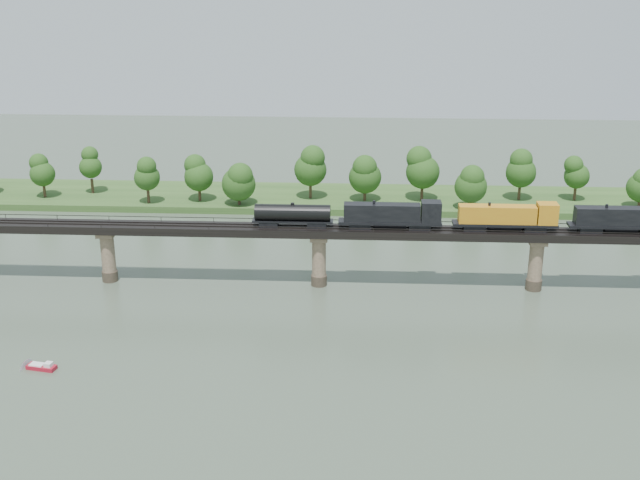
{
  "coord_description": "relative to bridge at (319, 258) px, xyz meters",
  "views": [
    {
      "loc": [
        7.74,
        -109.7,
        58.12
      ],
      "look_at": [
        0.2,
        30.0,
        9.0
      ],
      "focal_mm": 45.0,
      "sensor_mm": 36.0,
      "label": 1
    }
  ],
  "objects": [
    {
      "name": "ground",
      "position": [
        0.0,
        -30.0,
        -5.46
      ],
      "size": [
        400.0,
        400.0,
        0.0
      ],
      "primitive_type": "plane",
      "color": "#384637",
      "rests_on": "ground"
    },
    {
      "name": "bridge",
      "position": [
        0.0,
        0.0,
        0.0
      ],
      "size": [
        236.0,
        30.0,
        11.5
      ],
      "color": "#473A2D",
      "rests_on": "ground"
    },
    {
      "name": "bridge_superstructure",
      "position": [
        0.0,
        0.0,
        6.33
      ],
      "size": [
        220.0,
        4.9,
        0.75
      ],
      "color": "black",
      "rests_on": "bridge"
    },
    {
      "name": "far_bank",
      "position": [
        0.0,
        55.0,
        -4.66
      ],
      "size": [
        300.0,
        24.0,
        1.6
      ],
      "primitive_type": "cube",
      "color": "#2C4D1E",
      "rests_on": "ground"
    },
    {
      "name": "freight_train",
      "position": [
        27.02,
        0.0,
        8.55
      ],
      "size": [
        76.24,
        2.97,
        5.25
      ],
      "color": "black",
      "rests_on": "bridge"
    },
    {
      "name": "far_treeline",
      "position": [
        -8.21,
        50.52,
        3.37
      ],
      "size": [
        289.06,
        17.54,
        13.6
      ],
      "color": "#382619",
      "rests_on": "far_bank"
    },
    {
      "name": "motorboat",
      "position": [
        -39.7,
        -35.12,
        -5.03
      ],
      "size": [
        4.66,
        2.43,
        1.24
      ],
      "rotation": [
        0.0,
        0.0,
        -0.2
      ],
      "color": "maroon",
      "rests_on": "ground"
    }
  ]
}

